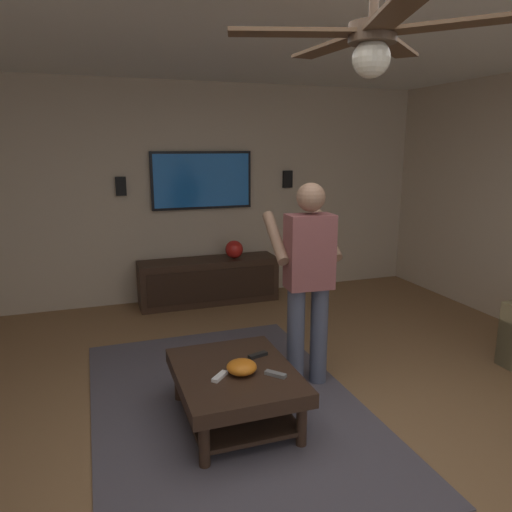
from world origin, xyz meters
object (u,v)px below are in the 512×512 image
object	(u,v)px
media_console	(209,281)
remote_white	(220,376)
coffee_table	(235,383)
remote_grey	(276,374)
wall_speaker_left	(288,179)
vase_round	(234,249)
tv	(202,180)
bowl	(242,367)
wall_speaker_right	(121,186)
person_standing	(308,273)
remote_black	(258,355)
ceiling_fan	(372,40)

from	to	relation	value
media_console	remote_white	bearing A→B (deg)	-12.19
coffee_table	remote_grey	world-z (taller)	remote_grey
remote_grey	wall_speaker_left	world-z (taller)	wall_speaker_left
coffee_table	vase_round	distance (m)	2.77
tv	vase_round	distance (m)	0.94
bowl	wall_speaker_right	distance (m)	3.20
tv	vase_round	bearing A→B (deg)	49.71
media_console	remote_grey	distance (m)	2.87
bowl	remote_white	bearing A→B (deg)	96.16
coffee_table	wall_speaker_left	size ratio (longest dim) A/B	4.55
media_console	vase_round	size ratio (longest dim) A/B	7.73
media_console	remote_white	xyz separation A→B (m)	(-2.76, 0.60, 0.14)
vase_round	coffee_table	bearing A→B (deg)	163.35
tv	person_standing	size ratio (longest dim) A/B	0.76
remote_black	ceiling_fan	xyz separation A→B (m)	(-1.20, -0.08, 1.92)
tv	wall_speaker_right	bearing A→B (deg)	-90.78
person_standing	remote_black	world-z (taller)	person_standing
person_standing	vase_round	bearing A→B (deg)	1.92
coffee_table	bowl	world-z (taller)	bowl
vase_round	person_standing	bearing A→B (deg)	178.16
remote_white	ceiling_fan	xyz separation A→B (m)	(-0.97, -0.43, 1.92)
wall_speaker_left	wall_speaker_right	bearing A→B (deg)	90.00
person_standing	wall_speaker_right	world-z (taller)	person_standing
remote_black	vase_round	bearing A→B (deg)	-118.50
remote_white	remote_black	distance (m)	0.42
person_standing	wall_speaker_left	bearing A→B (deg)	-15.55
remote_black	wall_speaker_left	xyz separation A→B (m)	(2.78, -1.39, 1.07)
wall_speaker_left	remote_grey	bearing A→B (deg)	156.02
remote_black	tv	bearing A→B (deg)	-110.72
bowl	remote_white	distance (m)	0.16
media_console	remote_white	distance (m)	2.83
remote_black	wall_speaker_right	xyz separation A→B (m)	(2.78, 0.72, 1.04)
tv	ceiling_fan	world-z (taller)	ceiling_fan
person_standing	wall_speaker_right	distance (m)	2.88
vase_round	wall_speaker_right	size ratio (longest dim) A/B	1.00
coffee_table	ceiling_fan	xyz separation A→B (m)	(-1.06, -0.30, 2.04)
remote_black	wall_speaker_right	distance (m)	3.06
remote_black	ceiling_fan	bearing A→B (deg)	78.08
media_console	bowl	bearing A→B (deg)	-9.06
person_standing	bowl	world-z (taller)	person_standing
coffee_table	bowl	bearing A→B (deg)	-160.33
remote_grey	tv	bearing A→B (deg)	-45.74
ceiling_fan	tv	bearing A→B (deg)	-2.42
remote_grey	bowl	bearing A→B (deg)	20.29
remote_black	wall_speaker_left	world-z (taller)	wall_speaker_left
coffee_table	wall_speaker_left	distance (m)	3.54
bowl	wall_speaker_right	size ratio (longest dim) A/B	0.94
media_console	person_standing	distance (m)	2.41
remote_white	remote_grey	distance (m)	0.37
remote_black	remote_grey	bearing A→B (deg)	76.44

